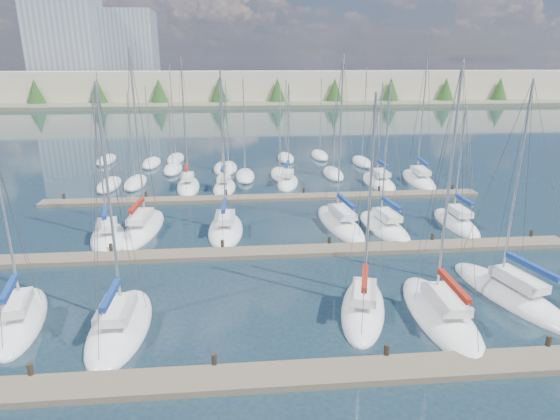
{
  "coord_description": "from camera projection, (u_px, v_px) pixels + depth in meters",
  "views": [
    {
      "loc": [
        -2.67,
        -15.33,
        13.51
      ],
      "look_at": [
        0.0,
        14.0,
        4.0
      ],
      "focal_mm": 30.0,
      "sensor_mm": 36.0,
      "label": 1
    }
  ],
  "objects": [
    {
      "name": "sailboat_q",
      "position": [
        379.0,
        182.0,
        53.32
      ],
      "size": [
        3.11,
        8.23,
        11.88
      ],
      "rotation": [
        0.0,
        0.0,
        0.03
      ],
      "color": "white",
      "rests_on": "ground"
    },
    {
      "name": "sailboat_p",
      "position": [
        288.0,
        182.0,
        53.04
      ],
      "size": [
        3.47,
        7.1,
        11.83
      ],
      "rotation": [
        0.0,
        0.0,
        -0.18
      ],
      "color": "white",
      "rests_on": "ground"
    },
    {
      "name": "dock_mid",
      "position": [
        277.0,
        252.0,
        34.05
      ],
      "size": [
        44.0,
        1.93,
        1.1
      ],
      "color": "#6B5E4C",
      "rests_on": "ground"
    },
    {
      "name": "ground",
      "position": [
        254.0,
        147.0,
        75.78
      ],
      "size": [
        400.0,
        400.0,
        0.0
      ],
      "primitive_type": "plane",
      "color": "#1D303B",
      "rests_on": "ground"
    },
    {
      "name": "sailboat_c",
      "position": [
        120.0,
        326.0,
        24.53
      ],
      "size": [
        2.98,
        7.96,
        13.3
      ],
      "rotation": [
        0.0,
        0.0,
        -0.0
      ],
      "color": "white",
      "rests_on": "ground"
    },
    {
      "name": "sailboat_h",
      "position": [
        109.0,
        238.0,
        36.68
      ],
      "size": [
        4.13,
        7.45,
        12.05
      ],
      "rotation": [
        0.0,
        0.0,
        0.22
      ],
      "color": "white",
      "rests_on": "ground"
    },
    {
      "name": "sailboat_o",
      "position": [
        224.0,
        187.0,
        50.96
      ],
      "size": [
        2.84,
        6.63,
        12.43
      ],
      "rotation": [
        0.0,
        0.0,
        -0.08
      ],
      "color": "white",
      "rests_on": "ground"
    },
    {
      "name": "shoreline",
      "position": [
        204.0,
        78.0,
        157.42
      ],
      "size": [
        400.0,
        60.0,
        38.0
      ],
      "color": "#666B51",
      "rests_on": "ground"
    },
    {
      "name": "sailboat_d",
      "position": [
        363.0,
        308.0,
        26.29
      ],
      "size": [
        4.49,
        8.05,
        12.72
      ],
      "rotation": [
        0.0,
        0.0,
        -0.29
      ],
      "color": "white",
      "rests_on": "ground"
    },
    {
      "name": "sailboat_n",
      "position": [
        188.0,
        186.0,
        51.56
      ],
      "size": [
        2.9,
        8.16,
        14.48
      ],
      "rotation": [
        0.0,
        0.0,
        0.06
      ],
      "color": "white",
      "rests_on": "ground"
    },
    {
      "name": "dock_near",
      "position": [
        304.0,
        375.0,
        20.78
      ],
      "size": [
        44.0,
        1.93,
        1.1
      ],
      "color": "#6B5E4C",
      "rests_on": "ground"
    },
    {
      "name": "sailboat_e",
      "position": [
        440.0,
        314.0,
        25.65
      ],
      "size": [
        3.15,
        9.16,
        14.3
      ],
      "rotation": [
        0.0,
        0.0,
        -0.02
      ],
      "color": "white",
      "rests_on": "ground"
    },
    {
      "name": "dock_far",
      "position": [
        266.0,
        198.0,
        47.31
      ],
      "size": [
        44.0,
        1.93,
        1.1
      ],
      "color": "#6B5E4C",
      "rests_on": "ground"
    },
    {
      "name": "distant_boats",
      "position": [
        225.0,
        167.0,
        59.93
      ],
      "size": [
        36.93,
        20.75,
        13.3
      ],
      "color": "#9EA0A5",
      "rests_on": "ground"
    },
    {
      "name": "sailboat_j",
      "position": [
        226.0,
        229.0,
        38.45
      ],
      "size": [
        3.03,
        8.13,
        13.55
      ],
      "rotation": [
        0.0,
        0.0,
        -0.03
      ],
      "color": "white",
      "rests_on": "ground"
    },
    {
      "name": "sailboat_m",
      "position": [
        456.0,
        223.0,
        39.99
      ],
      "size": [
        2.4,
        7.55,
        10.75
      ],
      "rotation": [
        0.0,
        0.0,
        -0.01
      ],
      "color": "white",
      "rests_on": "ground"
    },
    {
      "name": "sailboat_i",
      "position": [
        143.0,
        228.0,
        38.74
      ],
      "size": [
        3.37,
        9.59,
        15.19
      ],
      "rotation": [
        0.0,
        0.0,
        -0.08
      ],
      "color": "white",
      "rests_on": "ground"
    },
    {
      "name": "sailboat_l",
      "position": [
        384.0,
        227.0,
        39.04
      ],
      "size": [
        3.67,
        8.53,
        12.56
      ],
      "rotation": [
        0.0,
        0.0,
        0.12
      ],
      "color": "white",
      "rests_on": "ground"
    },
    {
      "name": "sailboat_r",
      "position": [
        419.0,
        179.0,
        54.4
      ],
      "size": [
        3.67,
        9.83,
        15.47
      ],
      "rotation": [
        0.0,
        0.0,
        -0.09
      ],
      "color": "white",
      "rests_on": "ground"
    },
    {
      "name": "sailboat_f",
      "position": [
        510.0,
        294.0,
        27.83
      ],
      "size": [
        4.69,
        9.71,
        13.29
      ],
      "rotation": [
        0.0,
        0.0,
        0.23
      ],
      "color": "white",
      "rests_on": "ground"
    },
    {
      "name": "sailboat_k",
      "position": [
        340.0,
        223.0,
        39.86
      ],
      "size": [
        3.71,
        10.04,
        14.7
      ],
      "rotation": [
        0.0,
        0.0,
        0.11
      ],
      "color": "white",
      "rests_on": "ground"
    },
    {
      "name": "sailboat_b",
      "position": [
        21.0,
        320.0,
        25.11
      ],
      "size": [
        3.89,
        7.9,
        10.71
      ],
      "rotation": [
        0.0,
        0.0,
        0.21
      ],
      "color": "white",
      "rests_on": "ground"
    }
  ]
}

